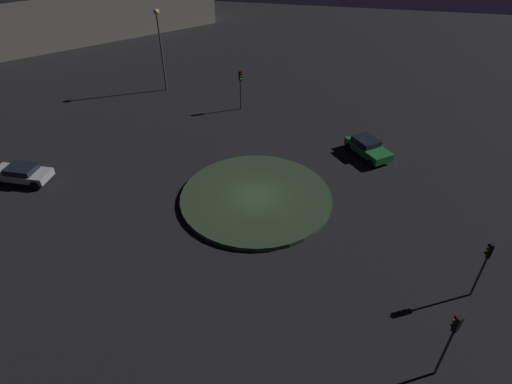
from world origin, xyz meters
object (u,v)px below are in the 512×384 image
Objects in this scene: car_green at (368,147)px; traffic_light_southeast at (452,335)px; traffic_light_north at (240,83)px; store_building at (81,9)px; car_silver at (22,173)px; traffic_light_southeast_near at (486,259)px; streetlamp_northwest at (159,36)px.

traffic_light_southeast is (2.93, -19.60, 2.30)m from car_green.
store_building is (-28.17, 19.94, 0.89)m from traffic_light_north.
store_building reaches higher than traffic_light_north.
traffic_light_southeast is 1.08× the size of traffic_light_north.
store_building reaches higher than traffic_light_southeast.
traffic_light_southeast is 63.47m from store_building.
car_green is (26.30, 9.06, 0.03)m from car_silver.
traffic_light_southeast_near is 0.46× the size of streetlamp_northwest.
car_green is at bearing 45.19° from traffic_light_north.
streetlamp_northwest is at bearing 92.67° from store_building.
traffic_light_north is (-18.07, 20.85, 0.01)m from traffic_light_southeast_near.
car_green is 14.27m from traffic_light_north.
car_green is 19.95m from traffic_light_southeast.
car_silver is 0.52× the size of streetlamp_northwest.
traffic_light_southeast reaches higher than traffic_light_north.
car_green is at bearing -34.66° from traffic_light_southeast.
car_silver is 27.81m from car_green.
streetlamp_northwest is (-27.30, 24.04, 3.01)m from traffic_light_southeast_near.
traffic_light_north is at bearing -19.10° from streetlamp_northwest.
streetlamp_northwest is at bearing -104.32° from car_silver.
store_building is at bearing -161.42° from car_green.
car_silver is 38.50m from store_building.
streetlamp_northwest is at bearing -152.57° from car_green.
store_building reaches higher than car_silver.
traffic_light_north is 34.53m from store_building.
traffic_light_southeast_near is (5.59, -14.24, 2.08)m from car_green.
store_building is at bearing 138.52° from streetlamp_northwest.
car_silver is 1.00× the size of car_green.
streetlamp_northwest is (-21.71, 9.80, 5.08)m from car_green.
traffic_light_north is (13.82, 15.66, 2.11)m from car_silver.
store_building is (-18.94, 16.74, -2.11)m from streetlamp_northwest.
store_building reaches higher than car_green.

